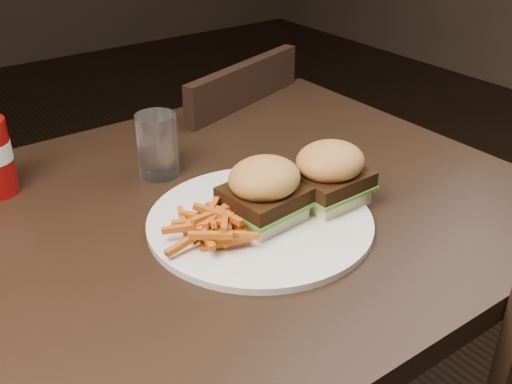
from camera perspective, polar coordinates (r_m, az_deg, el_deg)
dining_table at (r=0.91m, az=-8.89°, el=-4.17°), size 1.20×0.80×0.04m
chair_far at (r=1.57m, az=-6.08°, el=-1.30°), size 0.48×0.48×0.04m
plate at (r=0.88m, az=0.38°, el=-2.80°), size 0.33×0.33×0.01m
sandwich_half_a at (r=0.88m, az=0.78°, el=-1.95°), size 0.11×0.10×0.02m
sandwich_half_b at (r=0.93m, az=6.88°, el=-0.21°), size 0.10×0.09×0.02m
fries_pile at (r=0.83m, az=-4.39°, el=-2.85°), size 0.14×0.14×0.04m
tumbler at (r=1.02m, az=-9.34°, el=4.46°), size 0.08×0.08×0.11m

